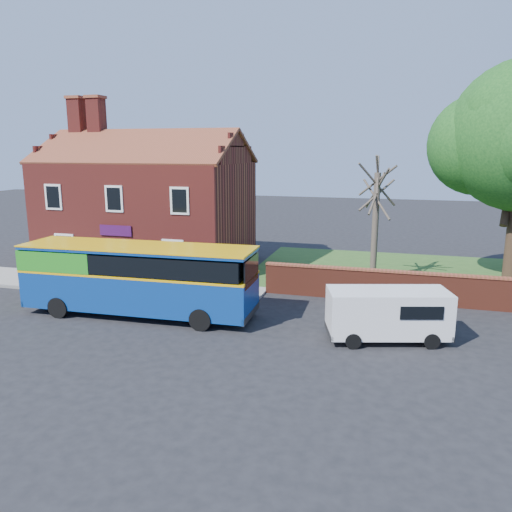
% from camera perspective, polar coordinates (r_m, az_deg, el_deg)
% --- Properties ---
extents(ground, '(120.00, 120.00, 0.00)m').
position_cam_1_polar(ground, '(20.59, -9.30, -8.94)').
color(ground, black).
rests_on(ground, ground).
extents(pavement, '(18.00, 3.50, 0.12)m').
position_cam_1_polar(pavement, '(28.65, -17.19, -3.15)').
color(pavement, gray).
rests_on(pavement, ground).
extents(kerb, '(18.00, 0.15, 0.14)m').
position_cam_1_polar(kerb, '(27.26, -19.18, -4.03)').
color(kerb, slate).
rests_on(kerb, ground).
extents(grass_strip, '(26.00, 12.00, 0.04)m').
position_cam_1_polar(grass_strip, '(31.55, 23.89, -2.35)').
color(grass_strip, '#426B28').
rests_on(grass_strip, ground).
extents(shop_building, '(12.30, 8.13, 10.50)m').
position_cam_1_polar(shop_building, '(32.90, -12.17, 5.01)').
color(shop_building, maroon).
rests_on(shop_building, ground).
extents(boundary_wall, '(22.00, 0.38, 1.60)m').
position_cam_1_polar(boundary_wall, '(25.62, 25.81, -3.88)').
color(boundary_wall, maroon).
rests_on(boundary_wall, ground).
extents(bus, '(10.55, 2.98, 3.19)m').
position_cam_1_polar(bus, '(22.97, -14.02, -2.18)').
color(bus, navy).
rests_on(bus, ground).
extents(van_near, '(4.93, 3.01, 2.02)m').
position_cam_1_polar(van_near, '(20.13, 14.86, -6.27)').
color(van_near, white).
rests_on(van_near, ground).
extents(bare_tree, '(2.50, 2.98, 6.67)m').
position_cam_1_polar(bare_tree, '(28.07, 13.48, 3.77)').
color(bare_tree, '#4C4238').
rests_on(bare_tree, ground).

